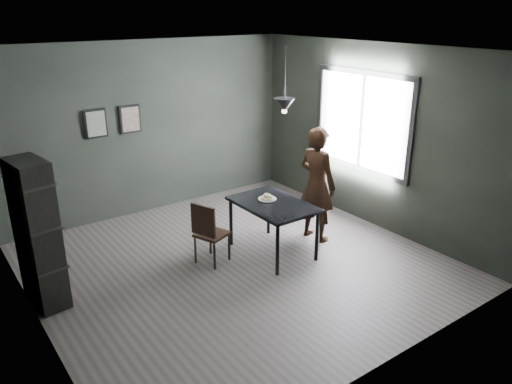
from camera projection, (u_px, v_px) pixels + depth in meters
ground at (237, 264)px, 6.75m from camera, size 5.00×5.00×0.00m
back_wall at (151, 128)px, 8.15m from camera, size 5.00×0.10×2.80m
ceiling at (234, 50)px, 5.77m from camera, size 5.00×5.00×0.02m
window_assembly at (361, 122)px, 7.70m from camera, size 0.04×1.96×1.56m
cafe_table at (273, 208)px, 6.84m from camera, size 0.80×1.20×0.75m
white_plate at (267, 199)px, 6.92m from camera, size 0.23×0.23×0.01m
donut_pile at (267, 197)px, 6.91m from camera, size 0.19×0.19×0.08m
woman at (317, 184)px, 7.22m from camera, size 0.50×0.68×1.71m
wood_chair at (208, 230)px, 6.59m from camera, size 0.49×0.49×0.88m
shelf_unit at (37, 235)px, 5.57m from camera, size 0.41×0.63×1.75m
pendant_lamp at (284, 105)px, 6.57m from camera, size 0.28×0.28×0.86m
framed_print_left at (96, 124)px, 7.56m from camera, size 0.34×0.04×0.44m
framed_print_right at (130, 119)px, 7.86m from camera, size 0.34×0.04×0.44m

